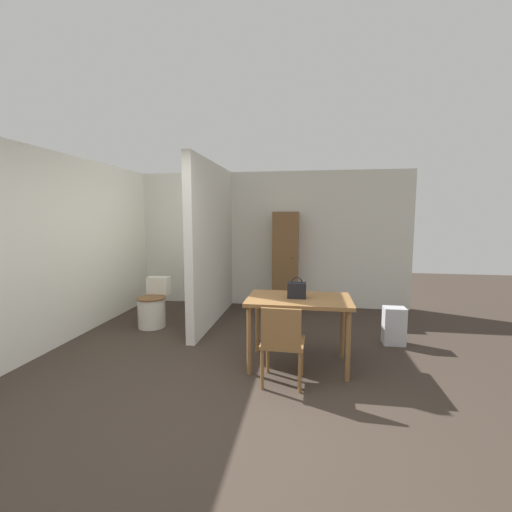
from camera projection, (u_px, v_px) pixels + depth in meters
name	position (u px, v px, depth m)	size (l,w,h in m)	color
ground_plane	(197.00, 412.00, 2.95)	(16.00, 16.00, 0.00)	#382D26
wall_back	(259.00, 239.00, 6.48)	(5.52, 0.12, 2.50)	silver
wall_left	(83.00, 246.00, 4.96)	(0.12, 4.68, 2.50)	silver
partition_wall	(212.00, 244.00, 5.41)	(0.12, 2.23, 2.50)	silver
dining_table	(299.00, 306.00, 3.80)	(1.14, 0.72, 0.78)	brown
wooden_chair	(282.00, 341.00, 3.37)	(0.44, 0.44, 0.82)	brown
toilet	(153.00, 307.00, 5.25)	(0.43, 0.58, 0.73)	silver
handbag	(297.00, 290.00, 3.77)	(0.20, 0.13, 0.23)	black
wooden_cabinet	(286.00, 261.00, 6.14)	(0.45, 0.49, 1.76)	brown
space_heater	(394.00, 326.00, 4.50)	(0.28, 0.21, 0.49)	#BCBCC1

